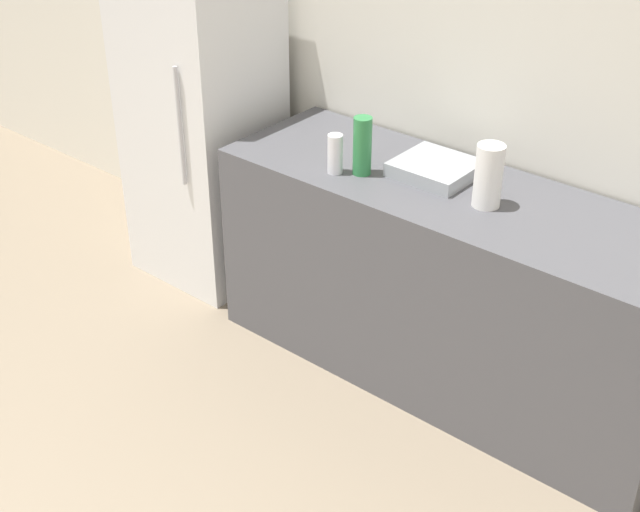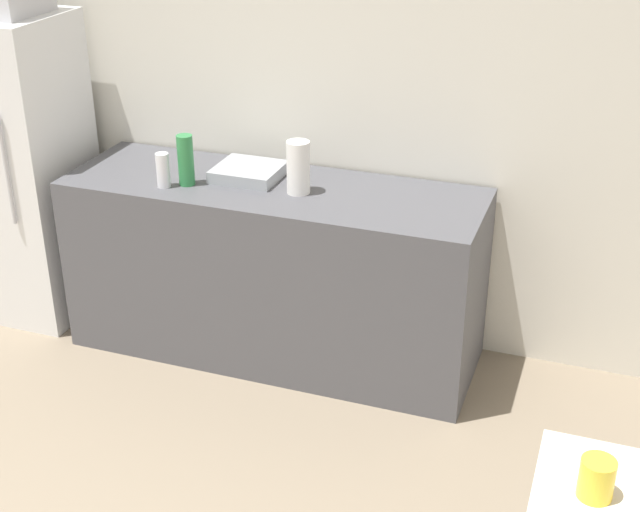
# 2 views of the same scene
# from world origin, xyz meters

# --- Properties ---
(wall_back) EXTENTS (8.00, 0.06, 2.60)m
(wall_back) POSITION_xyz_m (0.00, 3.33, 1.30)
(wall_back) COLOR silver
(wall_back) RESTS_ON ground_plane
(refrigerator) EXTENTS (0.66, 0.61, 1.66)m
(refrigerator) POSITION_xyz_m (-1.22, 2.93, 0.83)
(refrigerator) COLOR silver
(refrigerator) RESTS_ON ground_plane
(counter) EXTENTS (2.09, 0.68, 0.93)m
(counter) POSITION_xyz_m (0.27, 2.95, 0.46)
(counter) COLOR #4C4C51
(counter) RESTS_ON ground_plane
(sink_basin) EXTENTS (0.32, 0.30, 0.06)m
(sink_basin) POSITION_xyz_m (0.12, 3.01, 0.96)
(sink_basin) COLOR #9EA3A8
(sink_basin) RESTS_ON counter
(bottle_tall) EXTENTS (0.08, 0.08, 0.25)m
(bottle_tall) POSITION_xyz_m (-0.13, 2.83, 1.05)
(bottle_tall) COLOR #2D7F42
(bottle_tall) RESTS_ON counter
(bottle_short) EXTENTS (0.06, 0.06, 0.17)m
(bottle_short) POSITION_xyz_m (-0.22, 2.76, 1.01)
(bottle_short) COLOR silver
(bottle_short) RESTS_ON counter
(jar) EXTENTS (0.09, 0.09, 0.10)m
(jar) POSITION_xyz_m (1.91, 1.00, 1.13)
(jar) COLOR yellow
(jar) RESTS_ON shelf_cabinet
(paper_towel_roll) EXTENTS (0.11, 0.11, 0.26)m
(paper_towel_roll) POSITION_xyz_m (0.42, 2.91, 1.06)
(paper_towel_roll) COLOR white
(paper_towel_roll) RESTS_ON counter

